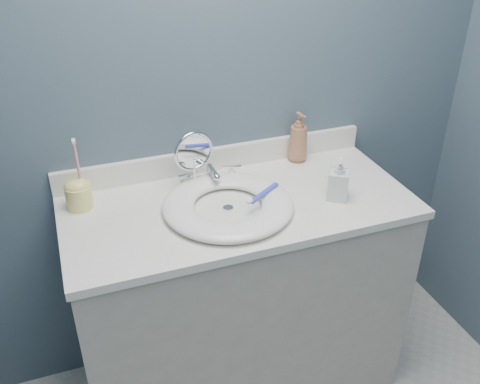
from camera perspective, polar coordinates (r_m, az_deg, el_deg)
name	(u,v)px	position (r m, az deg, el deg)	size (l,w,h in m)	color
back_wall	(213,89)	(1.97, -2.92, 10.88)	(2.20, 0.02, 2.40)	#485C6C
vanity_cabinet	(239,300)	(2.14, -0.11, -11.49)	(1.20, 0.55, 0.85)	#B7B3A7
countertop	(239,206)	(1.88, -0.12, -1.49)	(1.22, 0.57, 0.03)	white
backsplash	(216,159)	(2.06, -2.62, 3.58)	(1.22, 0.02, 0.09)	white
basin	(228,205)	(1.82, -1.28, -1.35)	(0.45, 0.45, 0.04)	white
drain	(228,208)	(1.83, -1.28, -1.75)	(0.04, 0.04, 0.01)	silver
faucet	(211,176)	(1.98, -3.13, 1.71)	(0.25, 0.13, 0.07)	silver
makeup_mirror	(194,158)	(1.91, -4.95, 3.65)	(0.15, 0.09, 0.22)	silver
soap_bottle_amber	(298,137)	(2.12, 6.24, 5.84)	(0.08, 0.08, 0.20)	#A36949
soap_bottle_clear	(339,179)	(1.89, 10.50, 1.42)	(0.07, 0.07, 0.16)	silver
toothbrush_holder	(78,193)	(1.89, -16.86, -0.05)	(0.09, 0.09, 0.26)	#FBE87D
toothbrush_lying	(263,194)	(1.83, 2.47, -0.20)	(0.15, 0.11, 0.02)	#3D44DB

